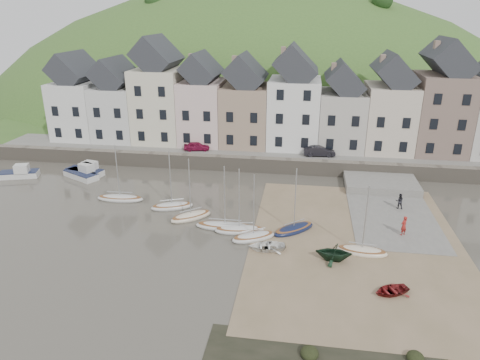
% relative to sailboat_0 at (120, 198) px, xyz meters
% --- Properties ---
extents(ground, '(160.00, 160.00, 0.00)m').
position_rel_sailboat_0_xyz_m(ground, '(12.82, -5.85, -0.26)').
color(ground, '#423C34').
rests_on(ground, ground).
extents(quay_land, '(90.00, 30.00, 1.50)m').
position_rel_sailboat_0_xyz_m(quay_land, '(12.82, 26.15, 0.49)').
color(quay_land, '#3C6126').
rests_on(quay_land, ground).
extents(quay_street, '(70.00, 7.00, 0.10)m').
position_rel_sailboat_0_xyz_m(quay_street, '(12.82, 14.65, 1.29)').
color(quay_street, slate).
rests_on(quay_street, quay_land).
extents(seawall, '(70.00, 1.20, 1.80)m').
position_rel_sailboat_0_xyz_m(seawall, '(12.82, 11.15, 0.64)').
color(seawall, slate).
rests_on(seawall, ground).
extents(beach, '(18.00, 26.00, 0.06)m').
position_rel_sailboat_0_xyz_m(beach, '(23.82, -5.85, -0.23)').
color(beach, '#756447').
rests_on(beach, ground).
extents(slipway, '(8.00, 18.00, 0.12)m').
position_rel_sailboat_0_xyz_m(slipway, '(27.82, 2.15, -0.20)').
color(slipway, slate).
rests_on(slipway, ground).
extents(hillside, '(134.40, 84.00, 84.00)m').
position_rel_sailboat_0_xyz_m(hillside, '(7.82, 54.14, -18.25)').
color(hillside, '#3C6126').
rests_on(hillside, ground).
extents(townhouse_terrace, '(61.05, 8.00, 13.93)m').
position_rel_sailboat_0_xyz_m(townhouse_terrace, '(14.58, 18.15, 7.06)').
color(townhouse_terrace, silver).
rests_on(townhouse_terrace, quay_land).
extents(sailboat_0, '(5.05, 1.75, 6.32)m').
position_rel_sailboat_0_xyz_m(sailboat_0, '(0.00, 0.00, 0.00)').
color(sailboat_0, silver).
rests_on(sailboat_0, ground).
extents(sailboat_1, '(4.52, 2.97, 6.32)m').
position_rel_sailboat_0_xyz_m(sailboat_1, '(6.03, -1.13, 0.00)').
color(sailboat_1, silver).
rests_on(sailboat_1, ground).
extents(sailboat_2, '(4.20, 3.85, 6.32)m').
position_rel_sailboat_0_xyz_m(sailboat_2, '(8.53, -3.14, 0.00)').
color(sailboat_2, beige).
rests_on(sailboat_2, ground).
extents(sailboat_3, '(4.69, 2.24, 6.32)m').
position_rel_sailboat_0_xyz_m(sailboat_3, '(13.56, -5.19, 0.00)').
color(sailboat_3, silver).
rests_on(sailboat_3, ground).
extents(sailboat_4, '(5.52, 1.52, 6.32)m').
position_rel_sailboat_0_xyz_m(sailboat_4, '(12.16, -4.72, -0.00)').
color(sailboat_4, silver).
rests_on(sailboat_4, ground).
extents(sailboat_5, '(4.27, 4.04, 6.32)m').
position_rel_sailboat_0_xyz_m(sailboat_5, '(18.45, -4.31, 0.00)').
color(sailboat_5, '#121A39').
rests_on(sailboat_5, ground).
extents(sailboat_6, '(4.21, 3.23, 6.32)m').
position_rel_sailboat_0_xyz_m(sailboat_6, '(15.00, -6.33, 0.01)').
color(sailboat_6, silver).
rests_on(sailboat_6, ground).
extents(sailboat_7, '(4.26, 1.94, 6.32)m').
position_rel_sailboat_0_xyz_m(sailboat_7, '(24.16, -7.42, 0.00)').
color(sailboat_7, beige).
rests_on(sailboat_7, ground).
extents(motorboat_0, '(5.02, 3.72, 1.70)m').
position_rel_sailboat_0_xyz_m(motorboat_0, '(-7.19, 5.76, 0.32)').
color(motorboat_0, silver).
rests_on(motorboat_0, ground).
extents(motorboat_1, '(4.72, 2.97, 1.70)m').
position_rel_sailboat_0_xyz_m(motorboat_1, '(-14.70, 4.75, 0.32)').
color(motorboat_1, silver).
rests_on(motorboat_1, ground).
extents(motorboat_2, '(5.02, 2.82, 1.70)m').
position_rel_sailboat_0_xyz_m(motorboat_2, '(-7.22, 6.74, 0.32)').
color(motorboat_2, silver).
rests_on(motorboat_2, ground).
extents(rowboat_white, '(3.46, 2.76, 0.64)m').
position_rel_sailboat_0_xyz_m(rowboat_white, '(16.32, -8.00, 0.12)').
color(rowboat_white, white).
rests_on(rowboat_white, beach).
extents(rowboat_green, '(2.97, 2.59, 1.51)m').
position_rel_sailboat_0_xyz_m(rowboat_green, '(21.76, -8.91, 0.56)').
color(rowboat_green, black).
rests_on(rowboat_green, beach).
extents(rowboat_red, '(3.15, 2.81, 0.54)m').
position_rel_sailboat_0_xyz_m(rowboat_red, '(25.60, -12.81, 0.07)').
color(rowboat_red, maroon).
rests_on(rowboat_red, beach).
extents(person_red, '(0.79, 0.76, 1.81)m').
position_rel_sailboat_0_xyz_m(person_red, '(28.07, -3.72, 0.77)').
color(person_red, maroon).
rests_on(person_red, slipway).
extents(person_dark, '(0.80, 0.64, 1.60)m').
position_rel_sailboat_0_xyz_m(person_dark, '(28.75, 2.07, 0.66)').
color(person_dark, black).
rests_on(person_dark, slipway).
extents(car_left, '(3.57, 2.01, 1.15)m').
position_rel_sailboat_0_xyz_m(car_left, '(5.02, 13.65, 1.91)').
color(car_left, maroon).
rests_on(car_left, quay_street).
extents(car_right, '(4.03, 1.66, 1.30)m').
position_rel_sailboat_0_xyz_m(car_right, '(20.93, 13.65, 1.99)').
color(car_right, black).
rests_on(car_right, quay_street).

